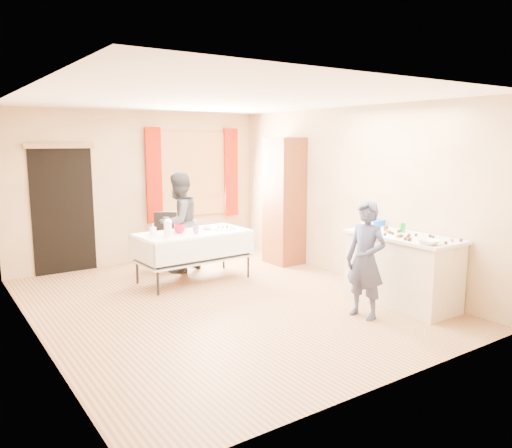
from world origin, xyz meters
TOP-DOWN VIEW (x-y plane):
  - floor at (0.00, 0.00)m, footprint 4.50×5.50m
  - ceiling at (0.00, 0.00)m, footprint 4.50×5.50m
  - wall_back at (0.00, 2.76)m, footprint 4.50×0.02m
  - wall_front at (0.00, -2.76)m, footprint 4.50×0.02m
  - wall_left at (-2.26, 0.00)m, footprint 0.02×5.50m
  - wall_right at (2.26, 0.00)m, footprint 0.02×5.50m
  - window_frame at (1.00, 2.72)m, footprint 1.32×0.06m
  - window_pane at (1.00, 2.71)m, footprint 1.20×0.02m
  - curtain_left at (0.22, 2.67)m, footprint 0.28×0.06m
  - curtain_right at (1.78, 2.67)m, footprint 0.28×0.06m
  - doorway at (-1.30, 2.73)m, footprint 0.95×0.04m
  - door_lintel at (-1.30, 2.70)m, footprint 1.05×0.06m
  - cabinet at (1.99, 1.27)m, footprint 0.50×0.60m
  - counter at (1.89, -1.36)m, footprint 0.70×1.47m
  - party_table at (0.17, 1.13)m, footprint 1.71×0.93m
  - chair at (0.16, 2.11)m, footprint 0.50×0.50m
  - girl at (1.13, -1.44)m, footprint 0.64×0.53m
  - woman at (0.25, 1.76)m, footprint 1.20×1.15m
  - soda_can at (2.03, -1.23)m, footprint 0.07×0.07m
  - mixing_bowl at (1.66, -1.92)m, footprint 0.25×0.25m
  - foam_block at (1.86, -0.76)m, footprint 0.15×0.11m
  - blue_basket at (2.13, -0.67)m, footprint 0.33×0.26m
  - pitcher at (-0.30, 0.99)m, footprint 0.13×0.13m
  - cup_red at (-0.04, 1.16)m, footprint 0.24×0.24m
  - cup_rainbow at (0.16, 1.00)m, footprint 0.14×0.14m
  - small_bowl at (0.47, 1.22)m, footprint 0.23×0.23m
  - pastry_tray at (0.68, 1.06)m, footprint 0.31×0.24m
  - bottle at (-0.40, 1.29)m, footprint 0.10×0.11m
  - cake_balls at (1.84, -1.41)m, footprint 0.53×1.14m

SIDE VIEW (x-z plane):
  - floor at x=0.00m, z-range -0.02..0.00m
  - chair at x=0.16m, z-range -0.19..0.74m
  - party_table at x=0.17m, z-range 0.07..0.82m
  - counter at x=1.89m, z-range 0.00..0.91m
  - girl at x=1.13m, z-range 0.00..1.40m
  - pastry_tray at x=0.68m, z-range 0.75..0.77m
  - small_bowl at x=0.47m, z-range 0.75..0.80m
  - cup_rainbow at x=0.16m, z-range 0.75..0.85m
  - woman at x=0.25m, z-range 0.00..1.61m
  - cup_red at x=-0.04m, z-range 0.75..0.88m
  - bottle at x=-0.40m, z-range 0.75..0.91m
  - pitcher at x=-0.30m, z-range 0.75..0.97m
  - cake_balls at x=1.84m, z-range 0.91..0.95m
  - mixing_bowl at x=1.66m, z-range 0.91..0.97m
  - foam_block at x=1.86m, z-range 0.91..0.99m
  - blue_basket at x=2.13m, z-range 0.91..0.99m
  - soda_can at x=2.03m, z-range 0.91..1.03m
  - doorway at x=-1.30m, z-range 0.00..2.00m
  - cabinet at x=1.99m, z-range 0.00..2.15m
  - wall_back at x=0.00m, z-range 0.00..2.60m
  - wall_front at x=0.00m, z-range 0.00..2.60m
  - wall_left at x=-2.26m, z-range 0.00..2.60m
  - wall_right at x=2.26m, z-range 0.00..2.60m
  - window_frame at x=1.00m, z-range 0.74..2.26m
  - window_pane at x=1.00m, z-range 0.80..2.20m
  - curtain_left at x=0.22m, z-range 0.67..2.33m
  - curtain_right at x=1.78m, z-range 0.67..2.33m
  - door_lintel at x=-1.30m, z-range 1.98..2.06m
  - ceiling at x=0.00m, z-range 2.60..2.62m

